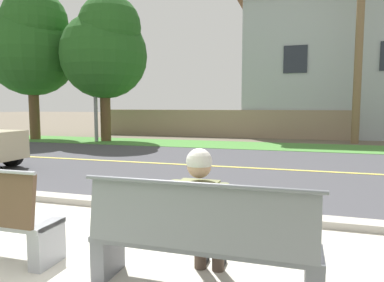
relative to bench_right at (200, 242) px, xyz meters
name	(u,v)px	position (x,y,z in m)	size (l,w,h in m)	color
ground_plane	(228,159)	(-1.27, 7.79, -0.46)	(140.00, 140.00, 0.00)	#665B4C
sidewalk_pavement	(85,265)	(-1.27, 0.19, -0.46)	(44.00, 3.60, 0.01)	beige
curb_edge	(158,207)	(-1.27, 2.14, -0.41)	(44.00, 0.30, 0.11)	#ADA89E
street_asphalt	(217,166)	(-1.27, 6.29, -0.46)	(52.00, 8.00, 0.01)	#424247
road_centre_line	(217,166)	(-1.27, 6.29, -0.45)	(48.00, 0.14, 0.01)	#E0CC4C
far_verge_grass	(246,145)	(-1.27, 11.50, -0.45)	(48.00, 2.80, 0.02)	#478438
bench_right	(200,242)	(0.00, 0.00, 0.00)	(1.99, 0.48, 1.01)	slate
seated_person_olive	(202,211)	(-0.03, 0.17, 0.21)	(0.52, 0.68, 1.25)	#47382D
streetlamp	(97,52)	(-7.93, 11.30, 3.52)	(0.24, 2.10, 6.96)	gray
shade_tree_far_left	(32,44)	(-11.29, 11.22, 4.02)	(4.18, 4.18, 6.90)	brown
shade_tree_left	(105,49)	(-7.56, 11.43, 3.68)	(3.87, 3.87, 6.38)	brown
garden_wall	(219,123)	(-3.19, 15.11, 0.24)	(13.00, 0.36, 1.40)	gray
house_across_street	(336,65)	(2.62, 18.31, 3.36)	(10.07, 6.91, 7.56)	#A3ADB2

